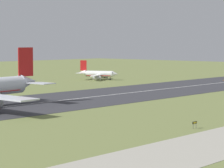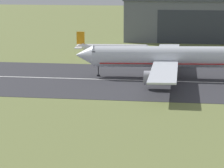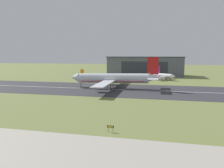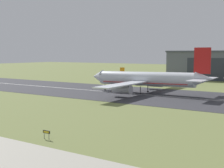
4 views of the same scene
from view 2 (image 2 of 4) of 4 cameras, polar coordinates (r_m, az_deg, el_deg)
hangar_building at (r=214.99m, az=10.31°, el=6.89°), size 65.71×25.32×16.80m
airplane_landing at (r=135.96m, az=6.36°, el=2.85°), size 50.49×58.73×17.30m
airplane_parked_west at (r=171.12m, az=0.22°, el=3.88°), size 25.29×19.07×7.93m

